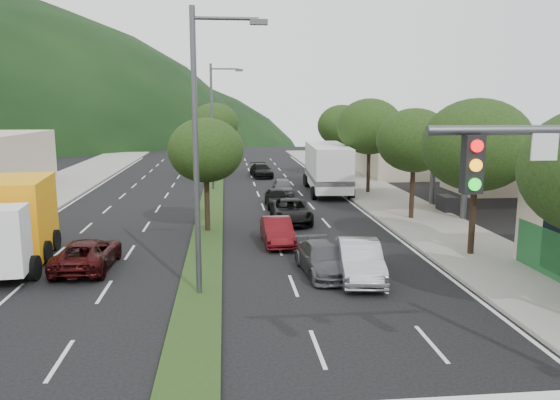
{
  "coord_description": "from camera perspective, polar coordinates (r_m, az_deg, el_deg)",
  "views": [
    {
      "loc": [
        1.01,
        -10.96,
        6.73
      ],
      "look_at": [
        3.53,
        14.04,
        2.39
      ],
      "focal_mm": 35.0,
      "sensor_mm": 36.0,
      "label": 1
    }
  ],
  "objects": [
    {
      "name": "car_queue_e",
      "position": [
        41.75,
        0.29,
        1.39
      ],
      "size": [
        1.6,
        3.73,
        1.26
      ],
      "primitive_type": "imported",
      "rotation": [
        0.0,
        0.0,
        -0.03
      ],
      "color": "#57575C",
      "rests_on": "ground"
    },
    {
      "name": "suv_maroon",
      "position": [
        24.24,
        -19.48,
        -5.33
      ],
      "size": [
        2.23,
        4.66,
        1.28
      ],
      "primitive_type": "imported",
      "rotation": [
        0.0,
        0.0,
        3.12
      ],
      "color": "#330B0B",
      "rests_on": "ground"
    },
    {
      "name": "car_queue_b",
      "position": [
        22.29,
        4.52,
        -6.16
      ],
      "size": [
        2.09,
        4.37,
        1.23
      ],
      "primitive_type": "imported",
      "rotation": [
        0.0,
        0.0,
        0.09
      ],
      "color": "#454549",
      "rests_on": "ground"
    },
    {
      "name": "streetlight_near",
      "position": [
        19.01,
        -8.21,
        6.24
      ],
      "size": [
        2.6,
        0.25,
        10.0
      ],
      "color": "#47494C",
      "rests_on": "ground"
    },
    {
      "name": "tree_r_b",
      "position": [
        25.51,
        19.88,
        5.41
      ],
      "size": [
        4.8,
        4.8,
        6.94
      ],
      "color": "black",
      "rests_on": "sidewalk_right"
    },
    {
      "name": "car_queue_a",
      "position": [
        36.75,
        -0.33,
        0.25
      ],
      "size": [
        1.54,
        3.74,
        1.27
      ],
      "primitive_type": "imported",
      "rotation": [
        0.0,
        0.0,
        0.01
      ],
      "color": "black",
      "rests_on": "ground"
    },
    {
      "name": "motorhome",
      "position": [
        43.19,
        4.96,
        3.46
      ],
      "size": [
        3.63,
        9.92,
        3.74
      ],
      "rotation": [
        0.0,
        0.0,
        -0.07
      ],
      "color": "silver",
      "rests_on": "ground"
    },
    {
      "name": "gas_canopy",
      "position": [
        37.61,
        22.97,
        5.85
      ],
      "size": [
        12.2,
        8.2,
        5.25
      ],
      "color": "silver",
      "rests_on": "ground"
    },
    {
      "name": "tree_r_d",
      "position": [
        42.44,
        9.34,
        7.58
      ],
      "size": [
        5.0,
        5.0,
        7.17
      ],
      "color": "black",
      "rests_on": "sidewalk_right"
    },
    {
      "name": "tree_r_c",
      "position": [
        32.91,
        13.85,
        6.06
      ],
      "size": [
        4.4,
        4.4,
        6.48
      ],
      "color": "black",
      "rests_on": "sidewalk_right"
    },
    {
      "name": "tree_med_near",
      "position": [
        29.07,
        -7.75,
        5.16
      ],
      "size": [
        4.0,
        4.0,
        6.02
      ],
      "color": "black",
      "rests_on": "median"
    },
    {
      "name": "bldg_right_far",
      "position": [
        58.13,
        12.87,
        5.48
      ],
      "size": [
        10.0,
        16.0,
        5.2
      ],
      "primitive_type": "cube",
      "color": "beige",
      "rests_on": "ground"
    },
    {
      "name": "car_queue_c",
      "position": [
        26.89,
        -0.29,
        -3.27
      ],
      "size": [
        1.5,
        3.98,
        1.3
      ],
      "primitive_type": "imported",
      "rotation": [
        0.0,
        0.0,
        0.03
      ],
      "color": "#560E12",
      "rests_on": "ground"
    },
    {
      "name": "streetlight_mid",
      "position": [
        43.98,
        -6.87,
        8.23
      ],
      "size": [
        2.6,
        0.25,
        10.0
      ],
      "color": "#47494C",
      "rests_on": "ground"
    },
    {
      "name": "tree_med_far",
      "position": [
        55.0,
        -6.87,
        7.93
      ],
      "size": [
        4.8,
        4.8,
        6.94
      ],
      "color": "black",
      "rests_on": "median"
    },
    {
      "name": "sedan_silver",
      "position": [
        21.8,
        8.32,
        -6.24
      ],
      "size": [
        2.11,
        4.7,
        1.5
      ],
      "primitive_type": "imported",
      "rotation": [
        0.0,
        0.0,
        -0.12
      ],
      "color": "#B0B3B8",
      "rests_on": "ground"
    },
    {
      "name": "box_truck",
      "position": [
        26.08,
        -26.07,
        -2.34
      ],
      "size": [
        3.52,
        7.53,
        3.59
      ],
      "rotation": [
        0.0,
        0.0,
        3.26
      ],
      "color": "white",
      "rests_on": "ground"
    },
    {
      "name": "car_queue_f",
      "position": [
        52.33,
        -1.98,
        3.1
      ],
      "size": [
        2.26,
        4.55,
        1.27
      ],
      "primitive_type": "imported",
      "rotation": [
        0.0,
        0.0,
        0.11
      ],
      "color": "black",
      "rests_on": "ground"
    },
    {
      "name": "sidewalk_left",
      "position": [
        39.16,
        -26.62,
        -1.04
      ],
      "size": [
        6.0,
        90.0,
        0.15
      ],
      "primitive_type": "cube",
      "color": "gray",
      "rests_on": "ground"
    },
    {
      "name": "sidewalk_right",
      "position": [
        38.33,
        11.79,
        -0.41
      ],
      "size": [
        5.0,
        90.0,
        0.15
      ],
      "primitive_type": "cube",
      "color": "gray",
      "rests_on": "ground"
    },
    {
      "name": "median",
      "position": [
        39.54,
        -7.13,
        0.01
      ],
      "size": [
        1.6,
        56.0,
        0.12
      ],
      "primitive_type": "cube",
      "color": "#1C3613",
      "rests_on": "ground"
    },
    {
      "name": "tree_r_e",
      "position": [
        52.16,
        6.47,
        7.72
      ],
      "size": [
        4.6,
        4.6,
        6.71
      ],
      "color": "black",
      "rests_on": "sidewalk_right"
    },
    {
      "name": "car_queue_d",
      "position": [
        31.89,
        1.16,
        -1.16
      ],
      "size": [
        2.32,
        4.87,
        1.34
      ],
      "primitive_type": "imported",
      "rotation": [
        0.0,
        0.0,
        -0.02
      ],
      "color": "black",
      "rests_on": "ground"
    }
  ]
}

